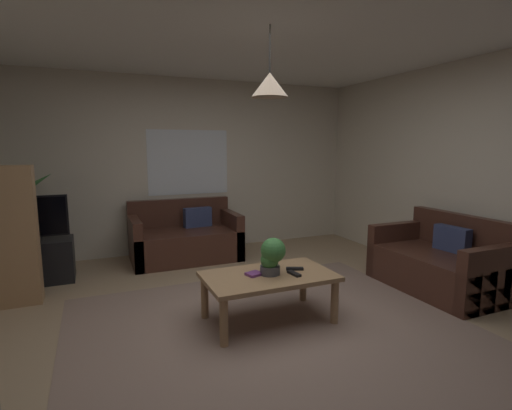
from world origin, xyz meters
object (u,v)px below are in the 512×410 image
at_px(couch_under_window, 185,240).
at_px(remote_on_table_1, 295,269).
at_px(tv_stand, 32,262).
at_px(book_on_table_0, 254,274).
at_px(tv, 27,218).
at_px(couch_right_side, 440,265).
at_px(potted_palm_corner, 21,227).
at_px(coffee_table, 269,281).
at_px(potted_plant_on_table, 272,255).
at_px(pendant_lamp, 270,85).
at_px(remote_on_table_0, 294,274).

distance_m(couch_under_window, remote_on_table_1, 2.30).
relative_size(remote_on_table_1, tv_stand, 0.18).
distance_m(book_on_table_0, remote_on_table_1, 0.41).
bearing_deg(tv, couch_right_side, -25.10).
relative_size(couch_right_side, book_on_table_0, 10.60).
xyz_separation_m(book_on_table_0, potted_palm_corner, (-2.14, 2.44, 0.13)).
relative_size(coffee_table, book_on_table_0, 8.98).
distance_m(book_on_table_0, potted_palm_corner, 3.25).
xyz_separation_m(coffee_table, potted_plant_on_table, (0.02, -0.02, 0.24)).
bearing_deg(pendant_lamp, couch_right_side, -0.63).
xyz_separation_m(remote_on_table_1, pendant_lamp, (-0.27, -0.01, 1.64)).
bearing_deg(remote_on_table_1, tv_stand, -105.21).
distance_m(coffee_table, book_on_table_0, 0.16).
bearing_deg(book_on_table_0, pendant_lamp, -10.05).
xyz_separation_m(couch_right_side, coffee_table, (-2.09, 0.02, 0.10)).
distance_m(book_on_table_0, tv_stand, 2.79).
xyz_separation_m(couch_under_window, remote_on_table_0, (0.46, -2.35, 0.18)).
relative_size(couch_under_window, tv, 1.73).
height_order(couch_under_window, potted_palm_corner, potted_palm_corner).
bearing_deg(tv, potted_palm_corner, 106.48).
distance_m(remote_on_table_1, potted_palm_corner, 3.54).
bearing_deg(remote_on_table_0, tv, 131.78).
bearing_deg(couch_under_window, book_on_table_0, -86.82).
bearing_deg(tv, remote_on_table_0, -41.53).
bearing_deg(book_on_table_0, coffee_table, -10.05).
height_order(potted_palm_corner, pendant_lamp, pendant_lamp).
bearing_deg(remote_on_table_0, couch_right_side, -4.20).
xyz_separation_m(couch_under_window, remote_on_table_1, (0.53, -2.23, 0.18)).
height_order(couch_right_side, potted_plant_on_table, couch_right_side).
bearing_deg(coffee_table, couch_under_window, 96.57).
xyz_separation_m(coffee_table, remote_on_table_1, (0.27, 0.01, 0.07)).
relative_size(couch_right_side, tv, 1.62).
relative_size(coffee_table, tv_stand, 1.29).
height_order(couch_under_window, pendant_lamp, pendant_lamp).
relative_size(remote_on_table_1, pendant_lamp, 0.28).
distance_m(coffee_table, pendant_lamp, 1.71).
bearing_deg(remote_on_table_1, couch_under_window, -142.51).
distance_m(tv_stand, pendant_lamp, 3.43).
bearing_deg(book_on_table_0, remote_on_table_0, -21.01).
relative_size(remote_on_table_1, tv, 0.19).
distance_m(couch_under_window, tv_stand, 1.88).
height_order(remote_on_table_1, pendant_lamp, pendant_lamp).
distance_m(couch_right_side, tv, 4.68).
height_order(tv_stand, tv, tv).
xyz_separation_m(book_on_table_0, pendant_lamp, (0.13, -0.02, 1.64)).
distance_m(book_on_table_0, pendant_lamp, 1.64).
relative_size(remote_on_table_1, potted_palm_corner, 0.12).
relative_size(tv, pendant_lamp, 1.45).
bearing_deg(remote_on_table_1, coffee_table, -62.88).
bearing_deg(book_on_table_0, couch_under_window, 93.18).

